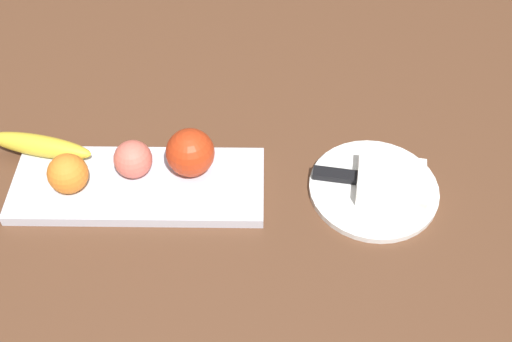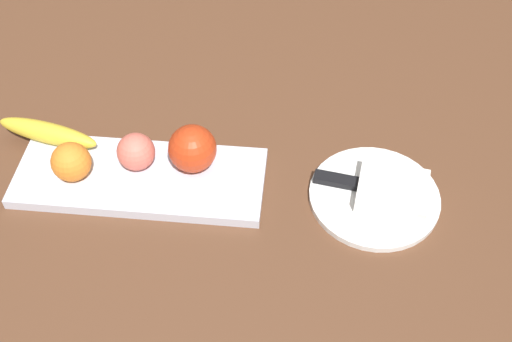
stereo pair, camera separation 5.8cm
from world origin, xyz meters
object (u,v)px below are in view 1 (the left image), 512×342
banana (39,146)px  folded_napkin (391,182)px  peach (133,159)px  dinner_plate (373,189)px  orange_near_apple (68,174)px  fruit_tray (139,185)px  knife (348,177)px  apple (190,153)px

banana → folded_napkin: (0.61, -0.06, -0.01)m
peach → dinner_plate: peach is taller
folded_napkin → orange_near_apple: bearing=-178.6°
orange_near_apple → folded_napkin: size_ratio=0.59×
fruit_tray → knife: knife is taller
banana → dinner_plate: bearing=-174.1°
dinner_plate → folded_napkin: (0.03, -0.00, 0.02)m
fruit_tray → peach: 0.05m
fruit_tray → dinner_plate: bearing=0.0°
knife → orange_near_apple: bearing=-167.4°
apple → knife: 0.27m
peach → dinner_plate: 0.41m
fruit_tray → folded_napkin: folded_napkin is taller
fruit_tray → banana: banana is taller
apple → dinner_plate: bearing=-5.5°
folded_napkin → knife: folded_napkin is taller
orange_near_apple → peach: orange_near_apple is taller
fruit_tray → folded_napkin: bearing=-0.0°
knife → apple: bearing=-173.7°
peach → folded_napkin: (0.44, -0.02, -0.03)m
apple → dinner_plate: 0.32m
fruit_tray → dinner_plate: size_ratio=1.94×
apple → folded_napkin: size_ratio=0.72×
fruit_tray → apple: (0.09, 0.03, 0.05)m
dinner_plate → knife: size_ratio=1.22×
fruit_tray → knife: bearing=2.8°
apple → orange_near_apple: size_ratio=1.23×
apple → dinner_plate: size_ratio=0.37×
orange_near_apple → apple: bearing=12.1°
apple → banana: 0.27m
apple → peach: 0.10m
dinner_plate → knife: knife is taller
fruit_tray → dinner_plate: fruit_tray is taller
apple → folded_napkin: bearing=-5.0°
orange_near_apple → fruit_tray: bearing=6.7°
peach → knife: 0.37m
apple → banana: bearing=172.7°
fruit_tray → dinner_plate: 0.40m
fruit_tray → apple: 0.11m
apple → dinner_plate: (0.31, -0.03, -0.06)m
fruit_tray → apple: apple is taller
orange_near_apple → folded_napkin: bearing=1.4°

